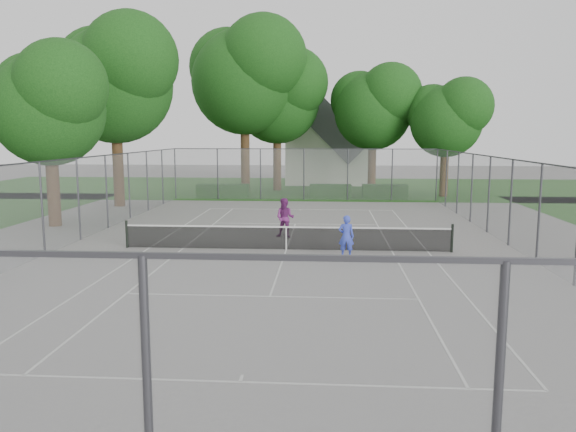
# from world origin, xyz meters

# --- Properties ---
(ground) EXTENTS (120.00, 120.00, 0.00)m
(ground) POSITION_xyz_m (0.00, 0.00, 0.00)
(ground) COLOR slate
(ground) RESTS_ON ground
(grass_far) EXTENTS (60.00, 20.00, 0.00)m
(grass_far) POSITION_xyz_m (0.00, 26.00, 0.00)
(grass_far) COLOR #1D4A15
(grass_far) RESTS_ON ground
(court_markings) EXTENTS (11.03, 23.83, 0.01)m
(court_markings) POSITION_xyz_m (0.00, 0.00, 0.01)
(court_markings) COLOR silver
(court_markings) RESTS_ON ground
(tennis_net) EXTENTS (12.87, 0.10, 1.10)m
(tennis_net) POSITION_xyz_m (0.00, 0.00, 0.51)
(tennis_net) COLOR black
(tennis_net) RESTS_ON ground
(perimeter_fence) EXTENTS (18.08, 34.08, 3.52)m
(perimeter_fence) POSITION_xyz_m (0.00, 0.00, 1.81)
(perimeter_fence) COLOR #38383D
(perimeter_fence) RESTS_ON ground
(tree_far_left) EXTENTS (9.21, 8.41, 13.24)m
(tree_far_left) POSITION_xyz_m (-4.63, 21.70, 9.10)
(tree_far_left) COLOR #3D2716
(tree_far_left) RESTS_ON ground
(tree_far_midleft) EXTENTS (7.75, 7.07, 11.13)m
(tree_far_midleft) POSITION_xyz_m (-2.32, 23.49, 7.65)
(tree_far_midleft) COLOR #3D2716
(tree_far_midleft) RESTS_ON ground
(tree_far_midright) EXTENTS (6.80, 6.21, 9.78)m
(tree_far_midright) POSITION_xyz_m (5.14, 22.27, 6.72)
(tree_far_midright) COLOR #3D2716
(tree_far_midright) RESTS_ON ground
(tree_far_right) EXTENTS (5.90, 5.38, 8.47)m
(tree_far_right) POSITION_xyz_m (10.15, 19.84, 5.82)
(tree_far_right) COLOR #3D2716
(tree_far_right) RESTS_ON ground
(tree_side_back) EXTENTS (8.14, 7.43, 11.70)m
(tree_side_back) POSITION_xyz_m (-11.37, 12.72, 8.04)
(tree_side_back) COLOR #3D2716
(tree_side_back) RESTS_ON ground
(tree_side_front) EXTENTS (6.18, 5.64, 8.88)m
(tree_side_front) POSITION_xyz_m (-11.77, 4.99, 6.10)
(tree_side_front) COLOR #3D2716
(tree_side_front) RESTS_ON ground
(hedge_left) EXTENTS (3.71, 1.11, 0.93)m
(hedge_left) POSITION_xyz_m (-5.89, 18.32, 0.46)
(hedge_left) COLOR #183E14
(hedge_left) RESTS_ON ground
(hedge_mid) EXTENTS (2.98, 0.85, 0.94)m
(hedge_mid) POSITION_xyz_m (1.85, 18.60, 0.47)
(hedge_mid) COLOR #183E14
(hedge_mid) RESTS_ON ground
(hedge_right) EXTENTS (3.16, 1.16, 0.95)m
(hedge_right) POSITION_xyz_m (5.69, 18.52, 0.47)
(hedge_right) COLOR #183E14
(hedge_right) RESTS_ON ground
(house) EXTENTS (7.29, 5.65, 9.08)m
(house) POSITION_xyz_m (1.60, 30.00, 3.65)
(house) COLOR beige
(house) RESTS_ON ground
(girl_player) EXTENTS (0.61, 0.43, 1.57)m
(girl_player) POSITION_xyz_m (2.29, -1.20, 0.79)
(girl_player) COLOR blue
(girl_player) RESTS_ON ground
(woman_player) EXTENTS (0.95, 0.81, 1.73)m
(woman_player) POSITION_xyz_m (-0.24, 2.68, 0.87)
(woman_player) COLOR #792871
(woman_player) RESTS_ON ground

